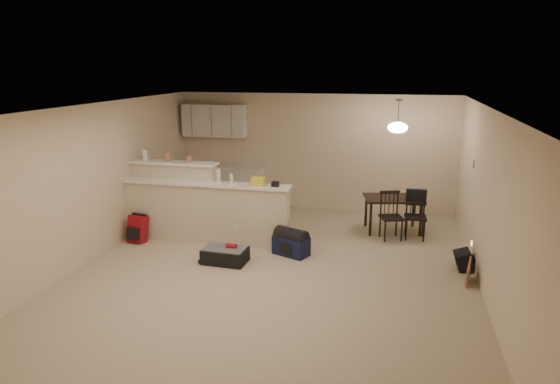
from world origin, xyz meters
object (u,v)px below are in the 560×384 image
(dining_table, at_px, (393,201))
(pendant_lamp, at_px, (398,127))
(suitcase, at_px, (225,255))
(red_backpack, at_px, (138,229))
(navy_duffel, at_px, (291,246))
(dining_chair_near, at_px, (391,216))
(dining_chair_far, at_px, (415,216))
(black_daypack, at_px, (464,260))

(dining_table, distance_m, pendant_lamp, 1.40)
(suitcase, xyz_separation_m, red_backpack, (-1.85, 0.57, 0.12))
(navy_duffel, bearing_deg, dining_table, 68.46)
(dining_chair_near, height_order, dining_chair_far, dining_chair_near)
(dining_table, xyz_separation_m, pendant_lamp, (0.00, 0.00, 1.40))
(dining_chair_near, bearing_deg, navy_duffel, -163.63)
(dining_chair_far, xyz_separation_m, navy_duffel, (-2.03, -1.29, -0.28))
(black_daypack, bearing_deg, navy_duffel, 87.99)
(pendant_lamp, xyz_separation_m, black_daypack, (1.11, -1.64, -1.84))
(red_backpack, relative_size, black_daypack, 1.42)
(pendant_lamp, height_order, dining_chair_near, pendant_lamp)
(suitcase, distance_m, navy_duffel, 1.12)
(pendant_lamp, height_order, dining_chair_far, pendant_lamp)
(dining_chair_near, xyz_separation_m, red_backpack, (-4.42, -1.16, -0.20))
(dining_chair_near, relative_size, navy_duffel, 1.51)
(dining_table, xyz_separation_m, navy_duffel, (-1.62, -1.64, -0.43))
(pendant_lamp, bearing_deg, black_daypack, -55.85)
(red_backpack, height_order, navy_duffel, red_backpack)
(navy_duffel, bearing_deg, red_backpack, -156.87)
(pendant_lamp, height_order, red_backpack, pendant_lamp)
(dining_table, distance_m, dining_chair_far, 0.56)
(dining_chair_far, relative_size, navy_duffel, 1.50)
(dining_chair_near, bearing_deg, red_backpack, 175.18)
(dining_chair_near, height_order, navy_duffel, dining_chair_near)
(navy_duffel, bearing_deg, dining_chair_far, 55.62)
(dining_table, bearing_deg, dining_chair_near, -104.37)
(pendant_lamp, bearing_deg, dining_chair_far, -40.90)
(dining_chair_far, bearing_deg, dining_chair_near, -164.93)
(navy_duffel, bearing_deg, black_daypack, 23.13)
(dining_chair_far, bearing_deg, navy_duffel, -149.25)
(pendant_lamp, xyz_separation_m, red_backpack, (-4.44, -1.64, -1.75))
(pendant_lamp, xyz_separation_m, navy_duffel, (-1.62, -1.64, -1.83))
(suitcase, height_order, navy_duffel, navy_duffel)
(dining_chair_near, xyz_separation_m, dining_chair_far, (0.42, 0.13, -0.00))
(pendant_lamp, height_order, suitcase, pendant_lamp)
(suitcase, relative_size, navy_duffel, 1.19)
(dining_table, xyz_separation_m, dining_chair_near, (-0.02, -0.48, -0.15))
(suitcase, bearing_deg, red_backpack, 165.78)
(dining_chair_near, bearing_deg, dining_chair_far, -2.78)
(pendant_lamp, distance_m, navy_duffel, 2.95)
(red_backpack, xyz_separation_m, black_daypack, (5.55, 0.00, -0.09))
(suitcase, relative_size, black_daypack, 2.05)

